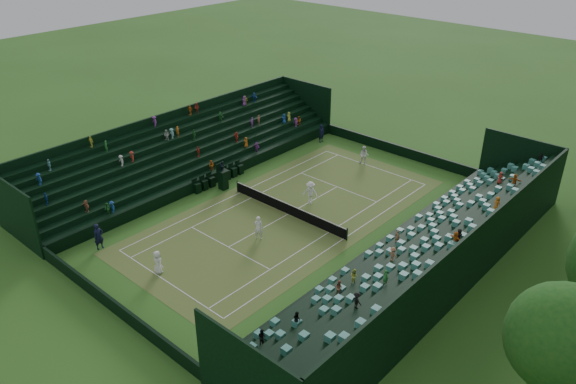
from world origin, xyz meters
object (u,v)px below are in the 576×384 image
tennis_net (288,209)px  umpire_chair (223,177)px  player_near_west (158,262)px  player_far_east (310,193)px  player_near_east (258,228)px  player_far_west (364,155)px

tennis_net → umpire_chair: size_ratio=4.50×
player_near_west → player_far_east: player_far_east is taller
tennis_net → player_near_west: size_ratio=6.97×
player_far_east → tennis_net: bearing=-116.7°
tennis_net → player_far_east: bearing=86.9°
player_near_east → player_far_east: size_ratio=0.96×
tennis_net → player_near_east: player_near_east is taller
player_near_west → player_far_east: size_ratio=0.85×
player_near_west → player_near_east: (2.01, 7.50, 0.11)m
tennis_net → player_far_west: bearing=95.2°
player_near_east → player_far_east: player_far_east is taller
player_near_west → umpire_chair: bearing=-61.0°
player_far_east → player_near_east: bearing=-108.0°
umpire_chair → player_far_west: 13.72m
umpire_chair → player_far_west: (6.04, 12.31, -0.22)m
tennis_net → player_near_west: (-1.22, -11.61, 0.31)m
player_near_east → player_far_west: bearing=-116.1°
player_near_west → player_near_east: bearing=-103.8°
player_near_west → player_far_east: (1.36, 14.19, 0.14)m
tennis_net → player_near_west: 11.68m
player_far_east → player_far_west: bearing=73.9°
tennis_net → player_far_west: size_ratio=6.58×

